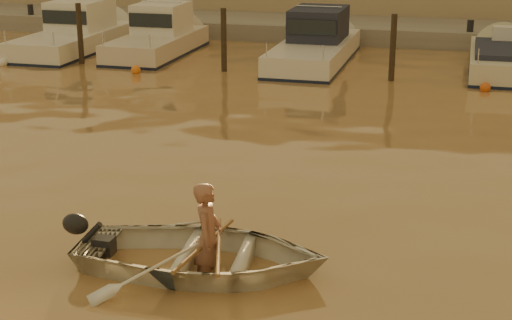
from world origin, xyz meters
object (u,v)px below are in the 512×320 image
(dinghy, at_px, (202,254))
(person, at_px, (208,238))
(moored_boat_2, at_px, (315,44))
(moored_boat_1, at_px, (157,37))
(moored_boat_0, at_px, (74,33))
(moored_boat_3, at_px, (504,65))

(dinghy, bearing_deg, person, -90.00)
(moored_boat_2, bearing_deg, person, -84.34)
(moored_boat_1, bearing_deg, dinghy, -65.91)
(moored_boat_0, bearing_deg, moored_boat_3, 0.00)
(dinghy, distance_m, moored_boat_0, 19.10)
(moored_boat_1, bearing_deg, person, -65.60)
(dinghy, xyz_separation_m, person, (0.10, 0.01, 0.27))
(person, relative_size, moored_boat_2, 0.23)
(person, distance_m, moored_boat_1, 17.58)
(moored_boat_0, height_order, moored_boat_3, moored_boat_0)
(moored_boat_2, distance_m, moored_boat_3, 6.15)
(moored_boat_3, bearing_deg, dinghy, -106.18)
(moored_boat_0, bearing_deg, moored_boat_2, 0.00)
(person, relative_size, moored_boat_3, 0.27)
(dinghy, relative_size, moored_boat_2, 0.50)
(dinghy, height_order, moored_boat_0, moored_boat_0)
(moored_boat_0, distance_m, moored_boat_2, 8.92)
(moored_boat_0, bearing_deg, moored_boat_1, 0.00)
(moored_boat_2, height_order, moored_boat_3, moored_boat_2)
(moored_boat_0, height_order, moored_boat_2, same)
(moored_boat_3, bearing_deg, moored_boat_2, 180.00)
(moored_boat_1, height_order, moored_boat_2, same)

